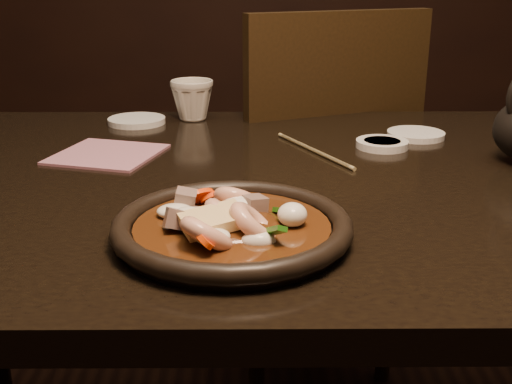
{
  "coord_description": "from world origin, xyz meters",
  "views": [
    {
      "loc": [
        -0.11,
        -0.94,
        1.05
      ],
      "look_at": [
        -0.1,
        -0.23,
        0.8
      ],
      "focal_mm": 45.0,
      "sensor_mm": 36.0,
      "label": 1
    }
  ],
  "objects_px": {
    "plate": "(232,228)",
    "tea_cup": "(192,99)",
    "table": "(319,220)",
    "chair": "(308,191)"
  },
  "relations": [
    {
      "from": "plate",
      "to": "tea_cup",
      "type": "distance_m",
      "value": 0.64
    },
    {
      "from": "table",
      "to": "tea_cup",
      "type": "height_order",
      "value": "tea_cup"
    },
    {
      "from": "plate",
      "to": "tea_cup",
      "type": "xyz_separation_m",
      "value": [
        -0.1,
        0.63,
        0.03
      ]
    },
    {
      "from": "table",
      "to": "chair",
      "type": "bearing_deg",
      "value": 86.68
    },
    {
      "from": "table",
      "to": "chair",
      "type": "distance_m",
      "value": 0.58
    },
    {
      "from": "table",
      "to": "plate",
      "type": "height_order",
      "value": "plate"
    },
    {
      "from": "plate",
      "to": "table",
      "type": "bearing_deg",
      "value": 62.79
    },
    {
      "from": "table",
      "to": "chair",
      "type": "height_order",
      "value": "chair"
    },
    {
      "from": "table",
      "to": "plate",
      "type": "bearing_deg",
      "value": -117.21
    },
    {
      "from": "tea_cup",
      "to": "plate",
      "type": "bearing_deg",
      "value": -80.95
    }
  ]
}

